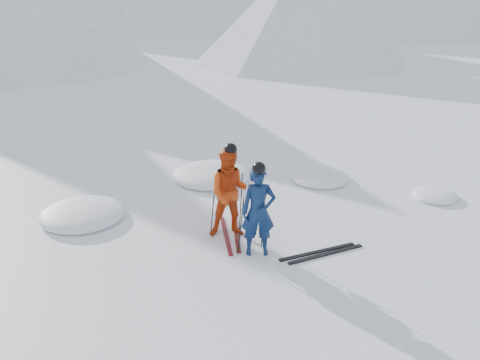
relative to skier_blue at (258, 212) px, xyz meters
name	(u,v)px	position (x,y,z in m)	size (l,w,h in m)	color
ground	(312,222)	(1.73, 0.69, -0.91)	(160.00, 160.00, 0.00)	white
skier_blue	(258,212)	(0.00, 0.00, 0.00)	(0.66, 0.43, 1.81)	#0C214B
skier_red	(231,193)	(-0.15, 0.93, 0.06)	(0.94, 0.73, 1.93)	#C03A0F
pole_blue_left	(241,226)	(-0.30, 0.15, -0.30)	(0.02, 0.02, 1.21)	black
pole_blue_right	(263,218)	(0.25, 0.25, -0.30)	(0.02, 0.02, 1.21)	black
pole_red_left	(213,205)	(-0.45, 1.18, -0.26)	(0.02, 0.02, 1.29)	black
pole_red_right	(241,202)	(0.15, 1.08, -0.26)	(0.02, 0.02, 1.29)	black
ski_worn_left	(226,235)	(-0.27, 0.93, -0.89)	(0.09, 1.70, 0.03)	black
ski_worn_right	(236,233)	(-0.03, 0.93, -0.89)	(0.09, 1.70, 0.03)	black
ski_loose_a	(317,252)	(1.08, -0.50, -0.89)	(0.09, 1.70, 0.03)	black
ski_loose_b	(326,254)	(1.18, -0.65, -0.89)	(0.09, 1.70, 0.03)	black
snow_lumps	(209,191)	(0.31, 3.33, -0.91)	(9.59, 5.19, 0.46)	white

